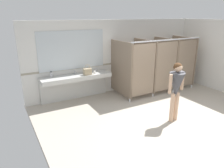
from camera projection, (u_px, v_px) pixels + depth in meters
name	position (u px, v px, depth m)	size (l,w,h in m)	color
ground_plane	(172.00, 120.00, 5.92)	(6.97, 6.21, 0.10)	#B2A899
wall_back	(119.00, 56.00, 7.86)	(6.97, 0.12, 2.60)	silver
wall_back_tile_band	(120.00, 63.00, 7.89)	(6.97, 0.01, 0.06)	#9E937F
vanity_counter	(76.00, 81.00, 6.99)	(2.32, 0.55, 1.00)	silver
mirror_panel	(72.00, 50.00, 6.83)	(2.22, 0.02, 1.25)	silver
bathroom_stalls	(158.00, 64.00, 7.67)	(3.01, 1.31, 1.98)	#84705B
person_standing	(176.00, 85.00, 5.45)	(0.57, 0.44, 1.61)	#DBAD89
handbag	(88.00, 71.00, 6.85)	(0.26, 0.15, 0.34)	tan
soap_dispenser	(51.00, 75.00, 6.59)	(0.07, 0.07, 0.19)	white
paper_cup	(95.00, 72.00, 6.99)	(0.07, 0.07, 0.09)	white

